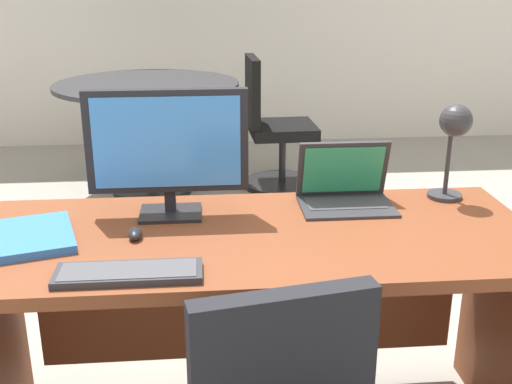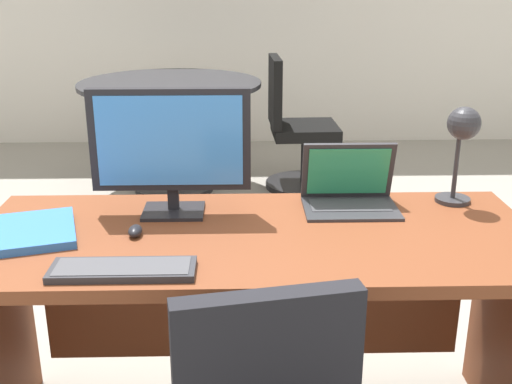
# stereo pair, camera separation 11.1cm
# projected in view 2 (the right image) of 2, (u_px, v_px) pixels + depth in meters

# --- Properties ---
(ground) EXTENTS (12.00, 12.00, 0.00)m
(ground) POSITION_uv_depth(u_px,v_px,m) (249.00, 251.00, 3.59)
(ground) COLOR gray
(desk) EXTENTS (1.73, 0.72, 0.75)m
(desk) POSITION_uv_depth(u_px,v_px,m) (256.00, 287.00, 2.04)
(desk) COLOR brown
(desk) RESTS_ON ground
(monitor) EXTENTS (0.51, 0.16, 0.42)m
(monitor) POSITION_uv_depth(u_px,v_px,m) (171.00, 144.00, 2.00)
(monitor) COLOR black
(monitor) RESTS_ON desk
(laptop) EXTENTS (0.31, 0.23, 0.22)m
(laptop) POSITION_uv_depth(u_px,v_px,m) (349.00, 187.00, 2.13)
(laptop) COLOR #2D2D33
(laptop) RESTS_ON desk
(keyboard) EXTENTS (0.39, 0.13, 0.02)m
(keyboard) POSITION_uv_depth(u_px,v_px,m) (123.00, 270.00, 1.67)
(keyboard) COLOR #2D2D33
(keyboard) RESTS_ON desk
(mouse) EXTENTS (0.04, 0.07, 0.03)m
(mouse) POSITION_uv_depth(u_px,v_px,m) (135.00, 231.00, 1.90)
(mouse) COLOR black
(mouse) RESTS_ON desk
(desk_lamp) EXTENTS (0.12, 0.14, 0.34)m
(desk_lamp) POSITION_uv_depth(u_px,v_px,m) (462.00, 136.00, 2.08)
(desk_lamp) COLOR #2D2D33
(desk_lamp) RESTS_ON desk
(book) EXTENTS (0.31, 0.35, 0.03)m
(book) POSITION_uv_depth(u_px,v_px,m) (34.00, 231.00, 1.90)
(book) COLOR blue
(book) RESTS_ON desk
(meeting_table) EXTENTS (1.27, 1.27, 0.79)m
(meeting_table) POSITION_uv_depth(u_px,v_px,m) (171.00, 109.00, 4.40)
(meeting_table) COLOR black
(meeting_table) RESTS_ON ground
(meeting_chair_near) EXTENTS (0.56, 0.56, 0.95)m
(meeting_chair_near) POSITION_uv_depth(u_px,v_px,m) (296.00, 136.00, 4.52)
(meeting_chair_near) COLOR black
(meeting_chair_near) RESTS_ON ground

